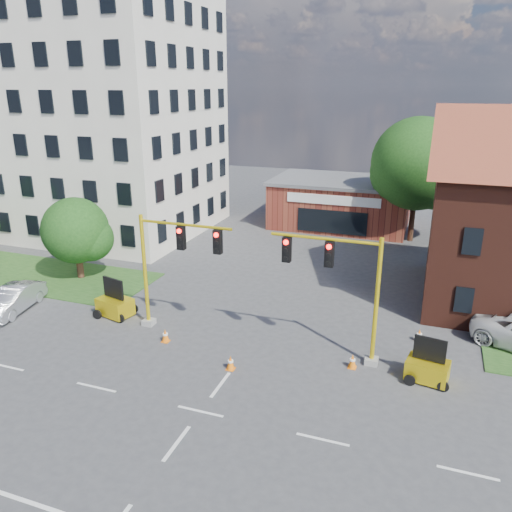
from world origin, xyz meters
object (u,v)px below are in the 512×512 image
signal_mast_west (172,261)px  trailer_west (115,305)px  signal_mast_east (341,282)px  trailer_east (427,368)px

signal_mast_west → trailer_west: size_ratio=2.86×
signal_mast_east → trailer_west: 13.12m
signal_mast_west → signal_mast_east: same height
signal_mast_west → trailer_east: size_ratio=3.07×
trailer_west → signal_mast_west: bearing=9.0°
signal_mast_east → signal_mast_west: bearing=180.0°
signal_mast_west → trailer_east: bearing=-2.7°
signal_mast_east → trailer_east: signal_mast_east is taller
signal_mast_west → signal_mast_east: 8.71m
signal_mast_west → trailer_east: (12.83, -0.61, -3.29)m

